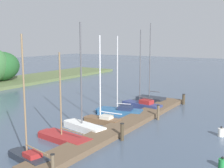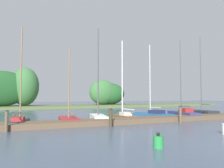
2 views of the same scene
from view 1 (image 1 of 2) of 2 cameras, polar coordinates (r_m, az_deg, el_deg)
dock_pier at (r=22.02m, az=3.09°, el=-7.66°), size 19.60×1.80×0.35m
sailboat_0 at (r=16.49m, az=-15.96°, el=-13.08°), size 1.51×3.36×6.66m
sailboat_1 at (r=19.19m, az=-9.56°, el=-10.04°), size 1.78×4.11×5.60m
sailboat_2 at (r=21.05m, az=-5.72°, el=-7.80°), size 1.73×3.83×7.53m
sailboat_3 at (r=22.61m, az=-2.00°, el=-6.70°), size 1.07×3.29×6.66m
sailboat_4 at (r=25.13m, az=1.40°, el=-5.17°), size 2.16×4.12×6.64m
sailboat_5 at (r=27.28m, az=5.70°, el=-3.98°), size 1.67×4.10×7.20m
sailboat_6 at (r=30.04m, az=7.36°, el=-2.83°), size 1.53×2.99×7.92m
mooring_piling_0 at (r=14.33m, az=-11.43°, el=-15.37°), size 0.21×0.21×1.18m
mooring_piling_1 at (r=18.83m, az=1.99°, el=-9.27°), size 0.25×0.25×1.14m
mooring_piling_2 at (r=23.73m, az=8.97°, el=-5.46°), size 0.25×0.25×1.21m
mooring_piling_3 at (r=29.65m, az=13.75°, el=-2.89°), size 0.30×0.30×1.04m
channel_buoy_0 at (r=16.20m, az=20.67°, el=-14.21°), size 0.39×0.39×0.59m
channel_buoy_1 at (r=20.98m, az=20.45°, el=-8.77°), size 0.41×0.41×0.68m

